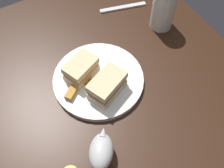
{
  "coord_description": "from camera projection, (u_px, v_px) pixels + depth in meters",
  "views": [
    {
      "loc": [
        0.34,
        -0.25,
        1.51
      ],
      "look_at": [
        -0.05,
        -0.02,
        0.8
      ],
      "focal_mm": 44.45,
      "sensor_mm": 36.0,
      "label": 1
    }
  ],
  "objects": [
    {
      "name": "ground_plane",
      "position": [
        120.0,
        167.0,
        1.5
      ],
      "size": [
        6.0,
        6.0,
        0.0
      ],
      "primitive_type": "plane",
      "color": "black"
    },
    {
      "name": "pint_glass",
      "position": [
        163.0,
        11.0,
        0.96
      ],
      "size": [
        0.08,
        0.08,
        0.15
      ],
      "color": "white",
      "rests_on": "dining_table"
    },
    {
      "name": "potato_wedge_front",
      "position": [
        99.0,
        85.0,
        0.84
      ],
      "size": [
        0.05,
        0.06,
        0.02
      ],
      "primitive_type": "cube",
      "rotation": [
        0.0,
        0.0,
        1.04
      ],
      "color": "#AD702D",
      "rests_on": "plate"
    },
    {
      "name": "dining_table",
      "position": [
        122.0,
        142.0,
        1.18
      ],
      "size": [
        1.15,
        0.85,
        0.77
      ],
      "primitive_type": "cube",
      "color": "black",
      "rests_on": "ground"
    },
    {
      "name": "sandwich_half_right",
      "position": [
        107.0,
        85.0,
        0.82
      ],
      "size": [
        0.11,
        0.13,
        0.06
      ],
      "color": "beige",
      "rests_on": "plate"
    },
    {
      "name": "gravy_boat",
      "position": [
        101.0,
        151.0,
        0.72
      ],
      "size": [
        0.12,
        0.11,
        0.07
      ],
      "color": "#B7B7BC",
      "rests_on": "dining_table"
    },
    {
      "name": "potato_wedge_back",
      "position": [
        94.0,
        86.0,
        0.84
      ],
      "size": [
        0.04,
        0.03,
        0.02
      ],
      "primitive_type": "cube",
      "rotation": [
        0.0,
        0.0,
        3.58
      ],
      "color": "#B77F33",
      "rests_on": "plate"
    },
    {
      "name": "sandwich_half_left",
      "position": [
        81.0,
        69.0,
        0.85
      ],
      "size": [
        0.1,
        0.12,
        0.06
      ],
      "color": "beige",
      "rests_on": "plate"
    },
    {
      "name": "potato_wedge_right_edge",
      "position": [
        85.0,
        77.0,
        0.86
      ],
      "size": [
        0.05,
        0.04,
        0.02
      ],
      "primitive_type": "cube",
      "rotation": [
        0.0,
        0.0,
        5.86
      ],
      "color": "#B77F33",
      "rests_on": "plate"
    },
    {
      "name": "plate",
      "position": [
        98.0,
        80.0,
        0.88
      ],
      "size": [
        0.29,
        0.29,
        0.02
      ],
      "primitive_type": "cylinder",
      "color": "white",
      "rests_on": "dining_table"
    },
    {
      "name": "potato_wedge_middle",
      "position": [
        84.0,
        79.0,
        0.86
      ],
      "size": [
        0.04,
        0.05,
        0.02
      ],
      "primitive_type": "cube",
      "rotation": [
        0.0,
        0.0,
        1.13
      ],
      "color": "#AD702D",
      "rests_on": "plate"
    },
    {
      "name": "potato_wedge_left_edge",
      "position": [
        72.0,
        92.0,
        0.83
      ],
      "size": [
        0.05,
        0.05,
        0.02
      ],
      "primitive_type": "cube",
      "rotation": [
        0.0,
        0.0,
        5.35
      ],
      "color": "#B77F33",
      "rests_on": "plate"
    },
    {
      "name": "fork",
      "position": [
        123.0,
        7.0,
        1.06
      ],
      "size": [
        0.06,
        0.18,
        0.01
      ],
      "primitive_type": "cube",
      "rotation": [
        0.0,
        0.0,
        4.44
      ],
      "color": "silver",
      "rests_on": "dining_table"
    }
  ]
}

